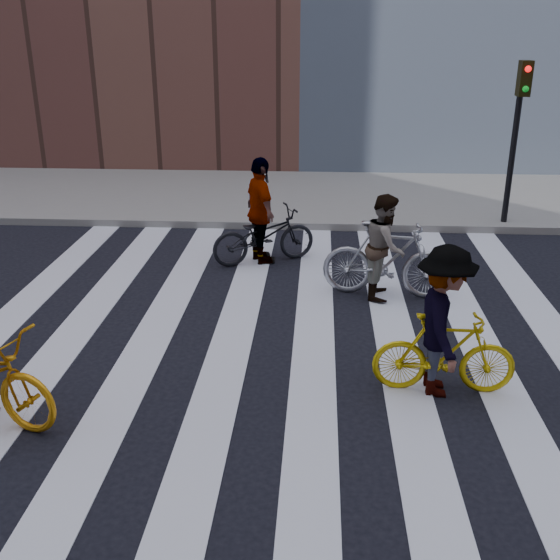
# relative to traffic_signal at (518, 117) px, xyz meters

# --- Properties ---
(ground) EXTENTS (100.00, 100.00, 0.00)m
(ground) POSITION_rel_traffic_signal_xyz_m (-4.40, -5.32, -2.28)
(ground) COLOR black
(ground) RESTS_ON ground
(sidewalk_far) EXTENTS (100.00, 5.00, 0.15)m
(sidewalk_far) POSITION_rel_traffic_signal_xyz_m (-4.40, 2.18, -2.20)
(sidewalk_far) COLOR gray
(sidewalk_far) RESTS_ON ground
(zebra_crosswalk) EXTENTS (8.25, 10.00, 0.01)m
(zebra_crosswalk) POSITION_rel_traffic_signal_xyz_m (-4.40, -5.32, -2.27)
(zebra_crosswalk) COLOR silver
(zebra_crosswalk) RESTS_ON ground
(traffic_signal) EXTENTS (0.22, 0.42, 3.33)m
(traffic_signal) POSITION_rel_traffic_signal_xyz_m (0.00, 0.00, 0.00)
(traffic_signal) COLOR black
(traffic_signal) RESTS_ON ground
(bike_silver_mid) EXTENTS (2.05, 0.83, 1.19)m
(bike_silver_mid) POSITION_rel_traffic_signal_xyz_m (-2.75, -3.68, -1.68)
(bike_silver_mid) COLOR #9C9EA5
(bike_silver_mid) RESTS_ON ground
(bike_yellow_right) EXTENTS (1.63, 0.50, 0.97)m
(bike_yellow_right) POSITION_rel_traffic_signal_xyz_m (-2.36, -6.50, -1.79)
(bike_yellow_right) COLOR gold
(bike_yellow_right) RESTS_ON ground
(bike_dark_rear) EXTENTS (1.97, 1.37, 0.98)m
(bike_dark_rear) POSITION_rel_traffic_signal_xyz_m (-4.78, -2.26, -1.79)
(bike_dark_rear) COLOR black
(bike_dark_rear) RESTS_ON ground
(rider_mid) EXTENTS (0.71, 0.86, 1.62)m
(rider_mid) POSITION_rel_traffic_signal_xyz_m (-2.80, -3.68, -1.47)
(rider_mid) COLOR slate
(rider_mid) RESTS_ON ground
(rider_right) EXTENTS (0.68, 1.16, 1.77)m
(rider_right) POSITION_rel_traffic_signal_xyz_m (-2.41, -6.50, -1.40)
(rider_right) COLOR slate
(rider_right) RESTS_ON ground
(rider_rear) EXTENTS (0.87, 1.19, 1.87)m
(rider_rear) POSITION_rel_traffic_signal_xyz_m (-4.83, -2.26, -1.34)
(rider_rear) COLOR slate
(rider_rear) RESTS_ON ground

